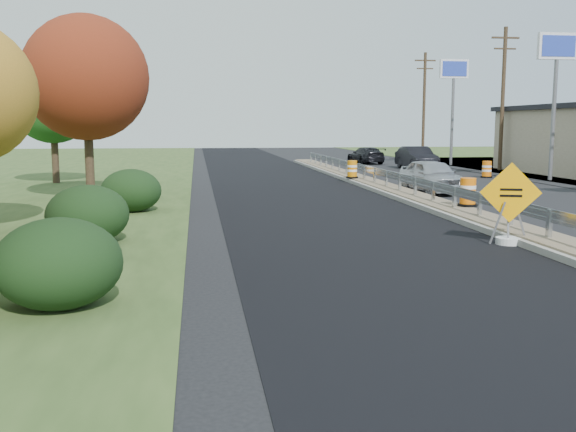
{
  "coord_description": "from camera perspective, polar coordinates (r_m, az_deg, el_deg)",
  "views": [
    {
      "loc": [
        -8.71,
        -16.77,
        3.01
      ],
      "look_at": [
        -6.81,
        -3.44,
        1.1
      ],
      "focal_mm": 40.0,
      "sensor_mm": 36.0,
      "label": 1
    }
  ],
  "objects": [
    {
      "name": "ground",
      "position": [
        19.14,
        19.11,
        -1.43
      ],
      "size": [
        140.0,
        140.0,
        0.0
      ],
      "primitive_type": "plane",
      "color": "black",
      "rests_on": "ground"
    },
    {
      "name": "milled_overlay",
      "position": [
        27.28,
        1.05,
        1.74
      ],
      "size": [
        7.2,
        120.0,
        0.01
      ],
      "primitive_type": "cube",
      "color": "black",
      "rests_on": "ground"
    },
    {
      "name": "median",
      "position": [
        26.42,
        11.22,
        1.61
      ],
      "size": [
        1.6,
        55.0,
        0.23
      ],
      "color": "gray",
      "rests_on": "ground"
    },
    {
      "name": "guardrail",
      "position": [
        27.3,
        10.56,
        3.13
      ],
      "size": [
        0.1,
        46.15,
        0.72
      ],
      "color": "silver",
      "rests_on": "median"
    },
    {
      "name": "pylon_sign_mid",
      "position": [
        38.14,
        22.77,
        12.66
      ],
      "size": [
        2.2,
        0.3,
        7.9
      ],
      "color": "slate",
      "rests_on": "ground"
    },
    {
      "name": "pylon_sign_north",
      "position": [
        50.68,
        14.51,
        11.73
      ],
      "size": [
        2.2,
        0.3,
        7.9
      ],
      "color": "slate",
      "rests_on": "ground"
    },
    {
      "name": "utility_pole_nmid",
      "position": [
        45.55,
        18.56,
        10.07
      ],
      "size": [
        1.9,
        0.26,
        9.4
      ],
      "color": "#473523",
      "rests_on": "ground"
    },
    {
      "name": "utility_pole_north",
      "position": [
        59.35,
        12.0,
        9.75
      ],
      "size": [
        1.9,
        0.26,
        9.4
      ],
      "color": "#473523",
      "rests_on": "ground"
    },
    {
      "name": "hedge_south",
      "position": [
        11.24,
        -19.72,
        -3.95
      ],
      "size": [
        2.09,
        2.09,
        1.52
      ],
      "primitive_type": "ellipsoid",
      "color": "black",
      "rests_on": "ground"
    },
    {
      "name": "hedge_mid",
      "position": [
        17.15,
        -17.38,
        0.16
      ],
      "size": [
        2.09,
        2.09,
        1.52
      ],
      "primitive_type": "ellipsoid",
      "color": "black",
      "rests_on": "ground"
    },
    {
      "name": "hedge_north",
      "position": [
        23.0,
        -13.78,
        2.22
      ],
      "size": [
        2.09,
        2.09,
        1.52
      ],
      "primitive_type": "ellipsoid",
      "color": "black",
      "rests_on": "ground"
    },
    {
      "name": "tree_near_red",
      "position": [
        27.18,
        -17.52,
        11.61
      ],
      "size": [
        4.95,
        4.95,
        7.35
      ],
      "color": "#473523",
      "rests_on": "ground"
    },
    {
      "name": "tree_near_back",
      "position": [
        35.55,
        -20.21,
        9.51
      ],
      "size": [
        4.29,
        4.29,
        6.37
      ],
      "color": "#473523",
      "rests_on": "ground"
    },
    {
      "name": "caution_sign",
      "position": [
        17.17,
        19.06,
        -0.68
      ],
      "size": [
        1.46,
        0.63,
        2.09
      ],
      "rotation": [
        0.0,
        0.0,
        -0.29
      ],
      "color": "white",
      "rests_on": "ground"
    },
    {
      "name": "barrel_median_mid",
      "position": [
        23.01,
        15.69,
        2.01
      ],
      "size": [
        0.67,
        0.67,
        0.98
      ],
      "color": "black",
      "rests_on": "median"
    },
    {
      "name": "barrel_median_far",
      "position": [
        34.25,
        5.73,
        4.12
      ],
      "size": [
        0.64,
        0.64,
        0.93
      ],
      "color": "black",
      "rests_on": "median"
    },
    {
      "name": "barrel_shoulder_mid",
      "position": [
        38.96,
        17.25,
        3.95
      ],
      "size": [
        0.65,
        0.65,
        0.96
      ],
      "color": "black",
      "rests_on": "ground"
    },
    {
      "name": "barrel_shoulder_far",
      "position": [
        46.57,
        12.03,
        4.67
      ],
      "size": [
        0.56,
        0.56,
        0.83
      ],
      "color": "black",
      "rests_on": "ground"
    },
    {
      "name": "car_silver",
      "position": [
        29.7,
        12.68,
        3.5
      ],
      "size": [
        2.14,
        4.53,
        1.5
      ],
      "primitive_type": "imported",
      "rotation": [
        0.0,
        0.0,
        0.09
      ],
      "color": "#B3B3B8",
      "rests_on": "ground"
    },
    {
      "name": "car_dark_mid",
      "position": [
        45.22,
        11.37,
        5.08
      ],
      "size": [
        1.7,
        4.76,
        1.56
      ],
      "primitive_type": "imported",
      "rotation": [
        0.0,
        0.0,
        0.01
      ],
      "color": "black",
      "rests_on": "ground"
    },
    {
      "name": "car_dark_far",
      "position": [
        51.6,
        6.93,
        5.38
      ],
      "size": [
        2.34,
        4.65,
        1.29
      ],
      "primitive_type": "imported",
      "rotation": [
        0.0,
        0.0,
        3.26
      ],
      "color": "black",
      "rests_on": "ground"
    }
  ]
}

